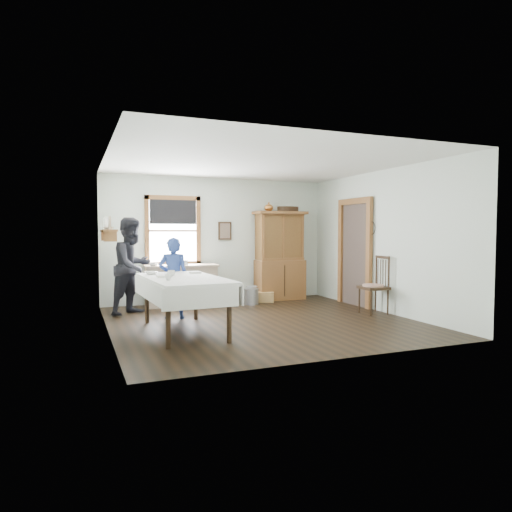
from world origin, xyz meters
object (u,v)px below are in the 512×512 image
Objects in this scene: wicker_basket at (265,297)px; work_counter at (181,285)px; china_hutch at (280,256)px; pail at (251,296)px; figure_dark at (132,269)px; dining_table at (184,305)px; spindle_chair at (374,285)px; woman_blue at (174,281)px.

work_counter is at bearing 173.15° from wicker_basket.
work_counter is 2.34m from china_hutch.
figure_dark reaches higher than pail.
china_hutch reaches higher than wicker_basket.
spindle_chair reaches higher than dining_table.
china_hutch is 5.99× the size of pail.
china_hutch is 1.19× the size of figure_dark.
wicker_basket is at bearing -151.22° from china_hutch.
spindle_chair is at bearing -175.00° from woman_blue.
pail is at bearing -132.69° from woman_blue.
china_hutch is 3.39m from figure_dark.
china_hutch reaches higher than pail.
figure_dark is (-1.05, -0.62, 0.41)m from work_counter.
spindle_chair is (3.63, 0.21, 0.12)m from dining_table.
pail is at bearing -12.34° from work_counter.
china_hutch is 1.83× the size of spindle_chair.
woman_blue is at bearing 86.09° from dining_table.
woman_blue is (-0.44, -1.36, 0.24)m from work_counter.
dining_table is 1.58× the size of woman_blue.
woman_blue is (-1.85, -0.97, 0.50)m from pail.
wicker_basket is at bearing -133.40° from woman_blue.
woman_blue is 0.80× the size of figure_dark.
dining_table is (-2.79, -2.53, -0.57)m from china_hutch.
woman_blue reaches higher than wicker_basket.
wicker_basket is 2.97m from figure_dark.
china_hutch is at bearing -28.30° from figure_dark.
pail is at bearing 134.52° from spindle_chair.
woman_blue is (-2.24, -1.14, 0.55)m from wicker_basket.
pail is at bearing 47.55° from dining_table.
spindle_chair is 4.49m from figure_dark.
woman_blue is (0.08, 1.13, 0.24)m from dining_table.
pail is (-0.86, -0.42, -0.83)m from china_hutch.
pail is at bearing -34.01° from figure_dark.
spindle_chair reaches higher than pail.
work_counter reaches higher than wicker_basket.
woman_blue is 0.97m from figure_dark.
dining_table is 1.26× the size of figure_dark.
china_hutch is at bearing 28.18° from wicker_basket.
wicker_basket is 0.22× the size of figure_dark.
figure_dark reaches higher than wicker_basket.
work_counter reaches higher than dining_table.
dining_table is 1.16m from woman_blue.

